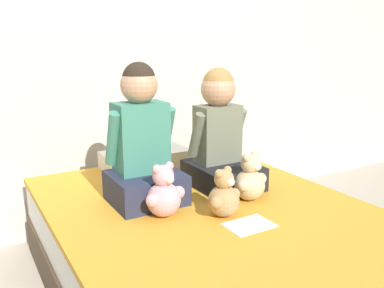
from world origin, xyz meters
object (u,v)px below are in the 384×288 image
(child_on_right, at_px, (220,137))
(sign_card, at_px, (249,225))
(child_on_left, at_px, (142,144))
(pillow_at_headboard, at_px, (146,159))
(bed, at_px, (212,253))
(teddy_bear_held_by_left_child, at_px, (164,194))
(teddy_bear_between_children, at_px, (223,196))
(teddy_bear_held_by_right_child, at_px, (250,180))

(child_on_right, distance_m, sign_card, 0.61)
(child_on_left, xyz_separation_m, child_on_right, (0.46, 0.01, -0.02))
(child_on_left, height_order, pillow_at_headboard, child_on_left)
(bed, xyz_separation_m, teddy_bear_held_by_left_child, (-0.24, 0.05, 0.34))
(teddy_bear_between_children, xyz_separation_m, pillow_at_headboard, (0.00, 0.88, -0.04))
(teddy_bear_between_children, bearing_deg, child_on_right, 38.79)
(teddy_bear_held_by_left_child, height_order, teddy_bear_held_by_right_child, teddy_bear_held_by_left_child)
(bed, distance_m, teddy_bear_between_children, 0.34)
(child_on_left, bearing_deg, teddy_bear_held_by_right_child, -29.83)
(child_on_left, height_order, child_on_right, child_on_left)
(bed, height_order, teddy_bear_held_by_left_child, teddy_bear_held_by_left_child)
(sign_card, bearing_deg, teddy_bear_between_children, 106.95)
(bed, relative_size, teddy_bear_held_by_right_child, 7.67)
(child_on_right, xyz_separation_m, sign_card, (-0.19, -0.52, -0.27))
(child_on_right, distance_m, pillow_at_headboard, 0.59)
(child_on_left, height_order, teddy_bear_held_by_right_child, child_on_left)
(child_on_left, relative_size, teddy_bear_between_children, 2.97)
(child_on_left, bearing_deg, teddy_bear_between_children, -57.53)
(child_on_right, bearing_deg, teddy_bear_between_children, -122.04)
(child_on_right, xyz_separation_m, teddy_bear_held_by_right_child, (0.00, -0.27, -0.17))
(child_on_right, xyz_separation_m, teddy_bear_held_by_left_child, (-0.46, -0.24, -0.16))
(child_on_left, height_order, sign_card, child_on_left)
(teddy_bear_between_children, relative_size, sign_card, 1.11)
(teddy_bear_held_by_right_child, distance_m, teddy_bear_between_children, 0.25)
(child_on_left, relative_size, teddy_bear_held_by_left_child, 2.72)
(bed, height_order, sign_card, sign_card)
(bed, relative_size, child_on_right, 2.94)
(sign_card, bearing_deg, child_on_right, 69.90)
(teddy_bear_held_by_left_child, distance_m, pillow_at_headboard, 0.78)
(child_on_left, bearing_deg, teddy_bear_held_by_left_child, -89.72)
(bed, distance_m, pillow_at_headboard, 0.84)
(bed, bearing_deg, child_on_left, 130.47)
(child_on_left, height_order, teddy_bear_held_by_left_child, child_on_left)
(child_on_right, bearing_deg, bed, -128.99)
(child_on_right, bearing_deg, sign_card, -110.42)
(child_on_right, relative_size, pillow_at_headboard, 1.20)
(bed, xyz_separation_m, pillow_at_headboard, (0.00, 0.79, 0.29))
(bed, relative_size, child_on_left, 2.77)
(teddy_bear_held_by_right_child, xyz_separation_m, pillow_at_headboard, (-0.23, 0.78, -0.05))
(teddy_bear_held_by_right_child, bearing_deg, sign_card, -143.67)
(bed, height_order, teddy_bear_held_by_right_child, teddy_bear_held_by_right_child)
(teddy_bear_held_by_right_child, xyz_separation_m, sign_card, (-0.19, -0.24, -0.10))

